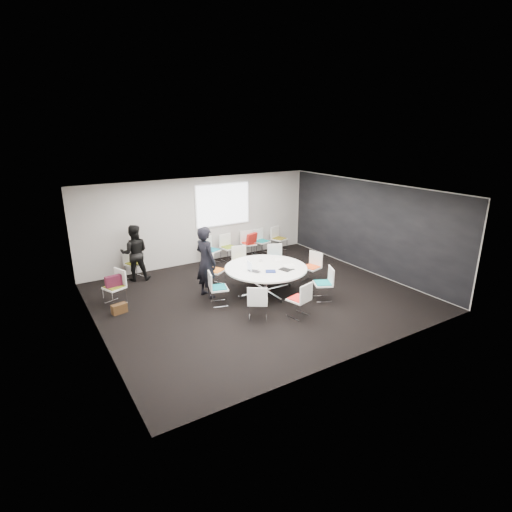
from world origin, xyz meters
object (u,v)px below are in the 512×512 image
chair_back_d (262,246)px  maroon_bag (113,281)px  chair_ring_g (299,306)px  chair_back_e (279,243)px  laptop (255,270)px  chair_ring_f (258,309)px  chair_person_back (135,269)px  chair_ring_e (218,294)px  conference_table (266,274)px  chair_ring_d (215,276)px  chair_back_b (229,252)px  chair_ring_b (276,264)px  chair_ring_a (311,273)px  person_back (135,253)px  cup (261,260)px  chair_back_c (248,248)px  person_main (206,262)px  chair_ring_h (323,290)px  brown_bag (119,309)px  chair_back_a (212,255)px  chair_spare_left (115,293)px  chair_ring_c (241,266)px

chair_back_d → maroon_bag: chair_back_d is taller
chair_ring_g → chair_back_e: same height
laptop → chair_ring_f: bearing=124.7°
chair_person_back → laptop: 3.89m
laptop → chair_ring_e: bearing=59.3°
conference_table → chair_ring_d: size_ratio=2.52×
chair_back_b → maroon_bag: size_ratio=2.20×
chair_ring_d → chair_ring_e: 1.29m
chair_ring_b → chair_ring_a: bearing=133.5°
person_back → maroon_bag: person_back is taller
chair_ring_d → chair_ring_f: bearing=56.5°
chair_back_b → cup: 2.61m
chair_back_d → chair_back_c: bearing=-10.4°
chair_back_d → cup: bearing=45.7°
chair_person_back → maroon_bag: (-0.94, -1.58, 0.34)m
chair_ring_e → person_main: size_ratio=0.46×
chair_back_d → person_back: size_ratio=0.53×
chair_person_back → chair_ring_h: bearing=110.7°
maroon_bag → brown_bag: 0.80m
chair_ring_a → chair_back_a: size_ratio=1.00×
chair_ring_f → chair_back_c: (2.28, 4.27, 0.00)m
chair_ring_e → chair_back_e: (3.96, 3.00, 0.00)m
chair_ring_d → person_back: (-1.78, 1.66, 0.56)m
chair_ring_f → brown_bag: (-2.69, 2.04, -0.16)m
chair_ring_b → chair_back_d: (0.69, 1.90, 0.00)m
chair_back_d → chair_spare_left: (-5.46, -1.62, 0.00)m
chair_ring_a → chair_back_a: same height
chair_ring_e → chair_ring_g: bearing=54.9°
chair_ring_f → chair_back_c: same height
chair_back_e → chair_spare_left: 6.37m
chair_person_back → brown_bag: size_ratio=2.44×
person_main → person_back: size_ratio=1.15×
chair_ring_b → laptop: chair_ring_b is taller
person_main → cup: bearing=-109.0°
conference_table → chair_ring_a: bearing=-1.8°
brown_bag → cup: bearing=-5.1°
chair_back_e → chair_spare_left: bearing=-2.7°
chair_spare_left → chair_ring_f: bearing=-157.0°
chair_ring_e → chair_ring_d: bearing=172.9°
person_main → maroon_bag: person_main is taller
chair_ring_h → chair_person_back: size_ratio=1.00×
chair_ring_f → chair_ring_h: same height
conference_table → chair_ring_c: 1.55m
chair_person_back → maroon_bag: bearing=38.0°
conference_table → chair_ring_f: (-1.04, -1.25, -0.26)m
chair_back_a → chair_back_b: bearing=156.1°
chair_ring_c → chair_back_b: 1.50m
chair_ring_b → chair_ring_e: (-2.56, -1.15, 0.00)m
chair_person_back → person_main: (1.26, -2.37, 0.68)m
chair_ring_b → chair_ring_g: (-1.23, -2.77, 0.00)m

